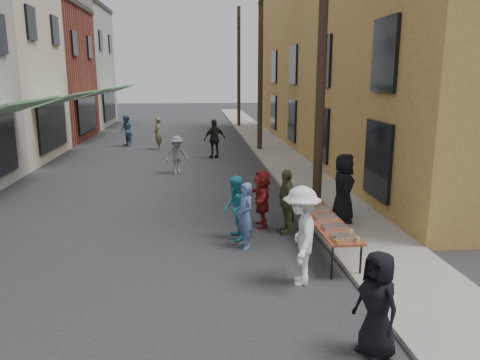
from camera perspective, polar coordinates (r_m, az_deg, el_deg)
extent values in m
plane|color=#28282B|center=(10.51, -9.99, -9.70)|extent=(120.00, 120.00, 0.00)
cube|color=gray|center=(25.34, 3.97, 3.74)|extent=(2.20, 60.00, 0.10)
cube|color=maroon|center=(32.56, -25.54, 11.51)|extent=(8.00, 8.00, 8.00)
cube|color=gray|center=(40.19, -21.71, 12.54)|extent=(8.00, 8.00, 9.00)
cube|color=#A6713B|center=(25.82, 18.45, 14.33)|extent=(10.00, 28.00, 10.00)
cylinder|color=#2D2116|center=(13.16, 9.95, 14.81)|extent=(0.26, 0.26, 9.00)
cylinder|color=#2D2116|center=(24.93, 2.49, 13.87)|extent=(0.26, 0.26, 9.00)
cylinder|color=#2D2116|center=(36.85, -0.15, 13.48)|extent=(0.26, 0.26, 9.00)
cube|color=brown|center=(11.19, 9.95, -4.34)|extent=(0.70, 4.00, 0.04)
cylinder|color=black|center=(9.53, 11.16, -9.83)|extent=(0.04, 0.04, 0.71)
cylinder|color=black|center=(9.71, 14.49, -9.58)|extent=(0.04, 0.04, 0.71)
cylinder|color=black|center=(12.98, 6.47, -3.57)|extent=(0.04, 0.04, 0.71)
cylinder|color=black|center=(13.11, 8.96, -3.48)|extent=(0.04, 0.04, 0.71)
cube|color=maroon|center=(9.67, 12.55, -6.81)|extent=(0.50, 0.33, 0.08)
cube|color=#B2B2B7|center=(10.25, 11.44, -5.62)|extent=(0.50, 0.33, 0.08)
cube|color=tan|center=(10.89, 10.38, -4.49)|extent=(0.50, 0.33, 0.08)
cube|color=#B2B2B7|center=(11.54, 9.44, -3.48)|extent=(0.50, 0.33, 0.08)
cube|color=tan|center=(12.19, 8.61, -2.57)|extent=(0.50, 0.33, 0.08)
cylinder|color=#A57F26|center=(9.33, 11.81, -7.49)|extent=(0.07, 0.07, 0.08)
cylinder|color=#A57F26|center=(9.42, 11.64, -7.28)|extent=(0.07, 0.07, 0.08)
cylinder|color=#A57F26|center=(9.51, 11.46, -7.08)|extent=(0.07, 0.07, 0.08)
cylinder|color=tan|center=(9.50, 14.17, -7.12)|extent=(0.08, 0.08, 0.12)
imported|color=black|center=(7.14, 16.39, -14.31)|extent=(0.76, 0.90, 1.57)
imported|color=#5772A9|center=(10.89, 0.63, -4.35)|extent=(0.55, 0.66, 1.55)
imported|color=teal|center=(11.39, -0.57, -3.48)|extent=(0.64, 0.80, 1.59)
imported|color=white|center=(9.06, 7.46, -6.77)|extent=(0.92, 1.35, 1.93)
imported|color=brown|center=(11.97, 5.66, -2.59)|extent=(0.53, 1.02, 1.66)
imported|color=maroon|center=(12.42, 2.70, -2.26)|extent=(0.53, 1.45, 1.54)
imported|color=black|center=(12.75, 12.50, -0.97)|extent=(0.71, 0.98, 1.85)
imported|color=slate|center=(19.32, -7.69, 3.05)|extent=(1.16, 0.94, 1.56)
imported|color=black|center=(22.81, -3.11, 5.03)|extent=(1.20, 0.83, 1.89)
imported|color=olive|center=(25.90, -10.00, 5.61)|extent=(0.46, 0.67, 1.75)
imported|color=#446484|center=(27.35, -13.66, 5.85)|extent=(1.05, 1.10, 1.78)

